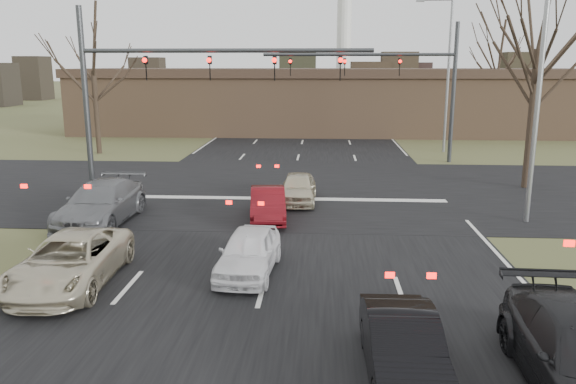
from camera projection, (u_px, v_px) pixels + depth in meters
The scene contains 16 objects.
ground at pixel (247, 349), 11.41m from camera, with size 360.00×360.00×0.00m, color #444D29.
road_main at pixel (311, 111), 69.79m from camera, with size 14.00×300.00×0.02m, color black.
road_cross at pixel (290, 189), 26.00m from camera, with size 200.00×14.00×0.02m, color black.
building at pixel (329, 100), 47.67m from camera, with size 42.40×10.40×5.30m.
mast_arm_near at pixel (161, 79), 23.24m from camera, with size 12.12×0.24×8.00m.
mast_arm_far at pixel (405, 76), 32.30m from camera, with size 11.12×0.24×8.00m.
streetlight_right_near at pixel (536, 66), 19.37m from camera, with size 2.34×0.25×10.00m.
streetlight_right_far at pixel (446, 65), 35.88m from camera, with size 2.34×0.25×10.00m.
tree_left_far at pixel (91, 36), 34.88m from camera, with size 5.70×5.70×9.50m.
tree_right_far at pixel (500, 47), 43.02m from camera, with size 5.40×5.40×9.00m.
car_silver_suv at pixel (70, 261), 14.61m from camera, with size 2.18×4.72×1.31m, color beige.
car_white_sedan at pixel (249, 252), 15.43m from camera, with size 1.46×3.63×1.24m, color white.
car_black_hatch at pixel (403, 347), 10.23m from camera, with size 1.30×3.73×1.23m, color black.
car_grey_ahead at pixel (101, 203), 20.33m from camera, with size 2.08×5.13×1.49m, color slate.
car_red_ahead at pixel (268, 204), 20.79m from camera, with size 1.26×3.60×1.19m, color #5E0D13.
car_silver_ahead at pixel (298, 188), 23.40m from camera, with size 1.46×3.63×1.24m, color beige.
Camera 1 is at (1.48, -10.34, 5.66)m, focal length 35.00 mm.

